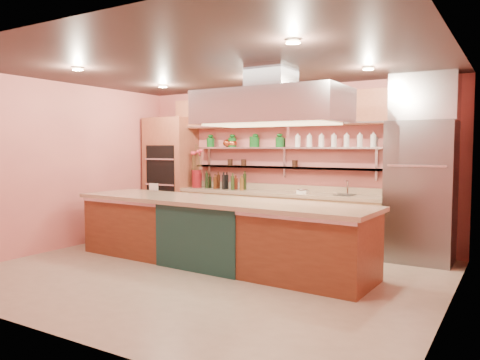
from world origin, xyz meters
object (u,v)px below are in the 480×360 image
Objects in this scene: flower_vase at (197,179)px; copper_kettle at (228,143)px; refrigerator at (421,192)px; island at (216,232)px; green_canister at (254,142)px; kitchen_scale at (303,190)px.

copper_kettle is at bearing 20.83° from flower_vase.
refrigerator is 3.11m from island.
green_canister is at bearing 0.00° from copper_kettle.
green_canister reaches higher than flower_vase.
refrigerator is at bearing -4.41° from green_canister.
refrigerator reaches higher than kitchen_scale.
island is 24.24× the size of copper_kettle.
refrigerator is 10.88× the size of green_canister.
island is at bearing -76.54° from green_canister.
green_canister is at bearing 105.96° from island.
green_canister is (-1.08, 0.22, 0.83)m from kitchen_scale.
flower_vase is (-4.13, 0.01, 0.05)m from refrigerator.
refrigerator is 11.93× the size of kitchen_scale.
flower_vase is 1.80× the size of copper_kettle.
flower_vase is at bearing 179.86° from refrigerator.
green_canister reaches higher than island.
refrigerator reaches higher than island.
copper_kettle is at bearing 120.32° from island.
green_canister is (1.15, 0.22, 0.71)m from flower_vase.
green_canister is at bearing -174.25° from kitchen_scale.
flower_vase is at bearing -162.73° from kitchen_scale.
copper_kettle is (-1.04, 1.97, 1.31)m from island.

